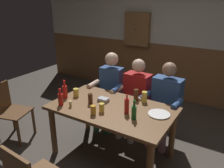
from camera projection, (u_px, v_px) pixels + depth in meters
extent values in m
plane|color=#423A33|center=(109.00, 157.00, 3.19)|extent=(7.99, 7.99, 0.00)
cube|color=beige|center=(176.00, 12.00, 4.52)|extent=(6.66, 0.12, 1.29)
cube|color=brown|center=(171.00, 71.00, 4.95)|extent=(6.66, 0.12, 1.16)
cube|color=brown|center=(112.00, 108.00, 2.99)|extent=(1.59, 0.93, 0.04)
cylinder|color=brown|center=(53.00, 131.00, 3.17)|extent=(0.08, 0.08, 0.70)
cylinder|color=brown|center=(87.00, 109.00, 3.78)|extent=(0.08, 0.08, 0.70)
cylinder|color=brown|center=(172.00, 135.00, 3.08)|extent=(0.08, 0.08, 0.70)
cube|color=#2D4C84|center=(112.00, 83.00, 3.83)|extent=(0.38, 0.23, 0.55)
sphere|color=beige|center=(112.00, 59.00, 3.68)|extent=(0.22, 0.22, 0.22)
cylinder|color=#33724C|center=(113.00, 102.00, 3.75)|extent=(0.16, 0.42, 0.13)
cylinder|color=#33724C|center=(102.00, 100.00, 3.83)|extent=(0.16, 0.42, 0.13)
cylinder|color=#33724C|center=(107.00, 122.00, 3.67)|extent=(0.10, 0.10, 0.42)
cylinder|color=#33724C|center=(96.00, 119.00, 3.75)|extent=(0.10, 0.10, 0.42)
cylinder|color=#2D4C84|center=(117.00, 89.00, 3.53)|extent=(0.10, 0.29, 0.08)
cylinder|color=beige|center=(93.00, 84.00, 3.71)|extent=(0.10, 0.29, 0.08)
cube|color=#AD1919|center=(138.00, 90.00, 3.60)|extent=(0.41, 0.25, 0.52)
sphere|color=beige|center=(139.00, 66.00, 3.46)|extent=(0.20, 0.20, 0.20)
cylinder|color=silver|center=(138.00, 109.00, 3.51)|extent=(0.16, 0.43, 0.13)
cylinder|color=silver|center=(126.00, 105.00, 3.63)|extent=(0.16, 0.43, 0.13)
cylinder|color=silver|center=(131.00, 130.00, 3.44)|extent=(0.10, 0.10, 0.42)
cylinder|color=silver|center=(118.00, 126.00, 3.56)|extent=(0.10, 0.10, 0.42)
cylinder|color=beige|center=(143.00, 97.00, 3.27)|extent=(0.10, 0.28, 0.08)
cylinder|color=beige|center=(116.00, 90.00, 3.52)|extent=(0.10, 0.28, 0.08)
cube|color=#2D4C84|center=(167.00, 96.00, 3.36)|extent=(0.43, 0.24, 0.54)
sphere|color=#9E755B|center=(169.00, 69.00, 3.22)|extent=(0.20, 0.20, 0.20)
cylinder|color=#B78493|center=(169.00, 117.00, 3.28)|extent=(0.15, 0.39, 0.13)
cylinder|color=#B78493|center=(155.00, 112.00, 3.40)|extent=(0.15, 0.39, 0.13)
cylinder|color=#B78493|center=(163.00, 139.00, 3.23)|extent=(0.10, 0.10, 0.42)
cylinder|color=#B78493|center=(148.00, 134.00, 3.35)|extent=(0.10, 0.10, 0.42)
cylinder|color=#2D4C84|center=(177.00, 104.00, 3.03)|extent=(0.09, 0.28, 0.08)
cylinder|color=#2D4C84|center=(145.00, 96.00, 3.29)|extent=(0.09, 0.28, 0.08)
cube|color=brown|center=(14.00, 112.00, 3.48)|extent=(0.54, 0.54, 0.02)
cube|color=brown|center=(0.00, 97.00, 3.45)|extent=(0.14, 0.39, 0.42)
cylinder|color=brown|center=(34.00, 121.00, 3.68)|extent=(0.04, 0.04, 0.44)
cylinder|color=brown|center=(19.00, 134.00, 3.34)|extent=(0.04, 0.04, 0.44)
cylinder|color=brown|center=(13.00, 118.00, 3.78)|extent=(0.04, 0.04, 0.44)
cylinder|color=#F9E08C|center=(70.00, 104.00, 2.98)|extent=(0.04, 0.04, 0.08)
cube|color=#B2B7BC|center=(103.00, 100.00, 3.14)|extent=(0.14, 0.10, 0.05)
cylinder|color=white|center=(159.00, 114.00, 2.79)|extent=(0.27, 0.27, 0.01)
cylinder|color=red|center=(127.00, 106.00, 2.80)|extent=(0.06, 0.06, 0.19)
cylinder|color=red|center=(127.00, 97.00, 2.75)|extent=(0.02, 0.02, 0.06)
cylinder|color=red|center=(65.00, 92.00, 3.24)|extent=(0.07, 0.07, 0.17)
cylinder|color=red|center=(64.00, 83.00, 3.19)|extent=(0.03, 0.03, 0.08)
cylinder|color=red|center=(61.00, 99.00, 3.02)|extent=(0.07, 0.07, 0.16)
cylinder|color=red|center=(60.00, 91.00, 2.98)|extent=(0.03, 0.03, 0.07)
cylinder|color=#195923|center=(134.00, 113.00, 2.67)|extent=(0.06, 0.06, 0.16)
cylinder|color=#195923|center=(134.00, 104.00, 2.63)|extent=(0.03, 0.03, 0.08)
cylinder|color=#E5C64C|center=(102.00, 108.00, 2.84)|extent=(0.07, 0.07, 0.11)
cylinder|color=#4C2D19|center=(136.00, 95.00, 3.15)|extent=(0.06, 0.06, 0.16)
cylinder|color=#E5C64C|center=(144.00, 97.00, 3.10)|extent=(0.07, 0.07, 0.15)
cylinder|color=gold|center=(93.00, 110.00, 2.78)|extent=(0.07, 0.07, 0.12)
cylinder|color=#4C2D19|center=(90.00, 99.00, 3.06)|extent=(0.06, 0.06, 0.14)
cylinder|color=#E5C64C|center=(76.00, 92.00, 3.29)|extent=(0.08, 0.08, 0.12)
cube|color=brown|center=(137.00, 29.00, 4.92)|extent=(0.56, 0.12, 0.70)
sphere|color=black|center=(136.00, 30.00, 4.86)|extent=(0.03, 0.03, 0.03)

